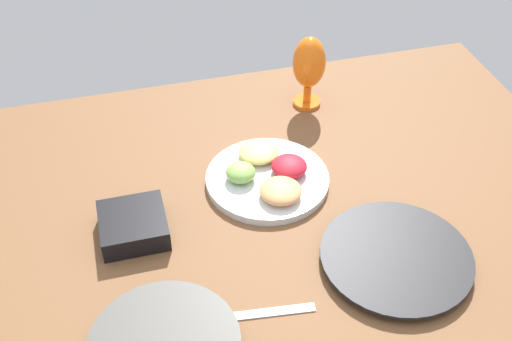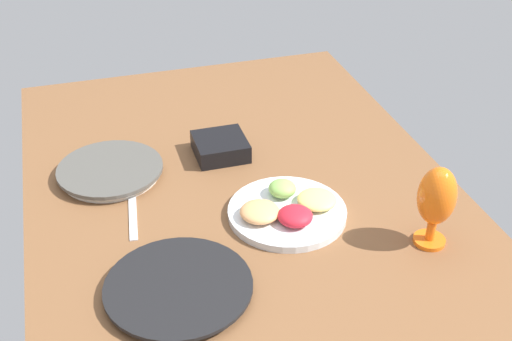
{
  "view_description": "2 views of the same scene",
  "coord_description": "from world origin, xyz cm",
  "px_view_note": "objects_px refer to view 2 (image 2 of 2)",
  "views": [
    {
      "loc": [
        -22.53,
        -96.5,
        97.17
      ],
      "look_at": [
        4.5,
        5.1,
        5.73
      ],
      "focal_mm": 45.27,
      "sensor_mm": 36.0,
      "label": 1
    },
    {
      "loc": [
        125.8,
        -36.01,
        94.17
      ],
      "look_at": [
        -4.48,
        3.02,
        5.73
      ],
      "focal_mm": 47.2,
      "sensor_mm": 36.0,
      "label": 2
    }
  ],
  "objects_px": {
    "dinner_plate_right": "(179,288)",
    "square_bowl_black": "(220,146)",
    "hurricane_glass_orange": "(437,199)",
    "dinner_plate_left": "(110,171)",
    "fruit_platter": "(287,210)"
  },
  "relations": [
    {
      "from": "dinner_plate_left",
      "to": "dinner_plate_right",
      "type": "relative_size",
      "value": 0.89
    },
    {
      "from": "dinner_plate_right",
      "to": "fruit_platter",
      "type": "xyz_separation_m",
      "value": [
        -0.18,
        0.29,
        0.01
      ]
    },
    {
      "from": "dinner_plate_left",
      "to": "fruit_platter",
      "type": "height_order",
      "value": "fruit_platter"
    },
    {
      "from": "dinner_plate_right",
      "to": "square_bowl_black",
      "type": "height_order",
      "value": "square_bowl_black"
    },
    {
      "from": "hurricane_glass_orange",
      "to": "dinner_plate_left",
      "type": "bearing_deg",
      "value": -126.26
    },
    {
      "from": "fruit_platter",
      "to": "hurricane_glass_orange",
      "type": "bearing_deg",
      "value": 56.18
    },
    {
      "from": "dinner_plate_left",
      "to": "hurricane_glass_orange",
      "type": "distance_m",
      "value": 0.8
    },
    {
      "from": "hurricane_glass_orange",
      "to": "square_bowl_black",
      "type": "height_order",
      "value": "hurricane_glass_orange"
    },
    {
      "from": "fruit_platter",
      "to": "square_bowl_black",
      "type": "relative_size",
      "value": 2.06
    },
    {
      "from": "dinner_plate_left",
      "to": "hurricane_glass_orange",
      "type": "height_order",
      "value": "hurricane_glass_orange"
    },
    {
      "from": "dinner_plate_left",
      "to": "hurricane_glass_orange",
      "type": "xyz_separation_m",
      "value": [
        0.47,
        0.64,
        0.1
      ]
    },
    {
      "from": "dinner_plate_right",
      "to": "hurricane_glass_orange",
      "type": "relative_size",
      "value": 1.55
    },
    {
      "from": "hurricane_glass_orange",
      "to": "square_bowl_black",
      "type": "relative_size",
      "value": 1.44
    },
    {
      "from": "dinner_plate_left",
      "to": "square_bowl_black",
      "type": "relative_size",
      "value": 1.98
    },
    {
      "from": "dinner_plate_right",
      "to": "hurricane_glass_orange",
      "type": "height_order",
      "value": "hurricane_glass_orange"
    }
  ]
}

